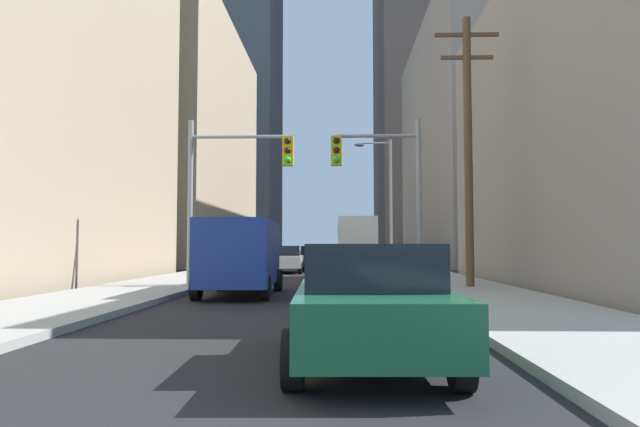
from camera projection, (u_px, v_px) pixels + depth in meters
name	position (u px, v px, depth m)	size (l,w,h in m)	color
sidewalk_left	(268.00, 262.00, 52.04)	(3.67, 160.00, 0.15)	#9E9E99
sidewalk_right	(383.00, 262.00, 51.70)	(3.67, 160.00, 0.15)	#9E9E99
city_bus	(355.00, 240.00, 40.94)	(2.67, 11.51, 3.40)	silver
cargo_van_blue	(241.00, 253.00, 17.23)	(2.20, 5.29, 2.26)	navy
sedan_green	(370.00, 303.00, 7.15)	(1.95, 4.25, 1.52)	#195938
sedan_navy	(349.00, 266.00, 20.71)	(1.95, 4.24, 1.52)	#141E4C
sedan_white	(286.00, 259.00, 31.72)	(1.95, 4.23, 1.52)	white
sedan_black	(299.00, 255.00, 44.57)	(1.95, 4.20, 1.52)	black
traffic_signal_near_left	(235.00, 175.00, 20.05)	(3.76, 0.44, 6.00)	gray
traffic_signal_near_right	(381.00, 175.00, 19.88)	(3.18, 0.44, 6.00)	gray
utility_pole_right	(468.00, 144.00, 19.25)	(2.20, 0.28, 9.39)	brown
street_lamp_right	(385.00, 192.00, 31.56)	(2.10, 0.32, 7.50)	gray
building_left_mid_office	(109.00, 145.00, 50.85)	(22.82, 26.75, 21.16)	tan
building_left_far_tower	(219.00, 34.00, 90.45)	(18.69, 18.65, 71.09)	#4C515B
building_right_mid_block	(542.00, 145.00, 49.02)	(20.99, 27.72, 20.59)	gray
building_right_far_highrise	(441.00, 52.00, 93.84)	(21.12, 25.82, 67.65)	#66564C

